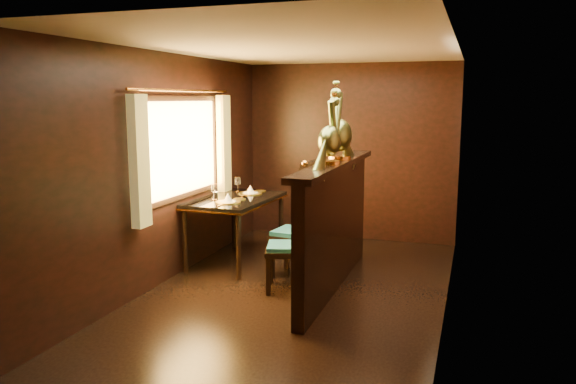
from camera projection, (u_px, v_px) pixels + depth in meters
name	position (u px, v px, depth m)	size (l,w,h in m)	color
ground	(297.00, 292.00, 5.88)	(5.00, 5.00, 0.00)	black
room_shell	(290.00, 141.00, 5.66)	(3.04, 5.04, 2.52)	black
partition	(334.00, 222.00, 5.94)	(0.26, 2.70, 1.36)	black
dining_table	(235.00, 204.00, 6.86)	(0.91, 1.42, 1.01)	black
chair_left	(298.00, 230.00, 5.85)	(0.56, 0.58, 1.26)	black
chair_right	(305.00, 216.00, 6.29)	(0.54, 0.57, 1.36)	black
peacock_left	(330.00, 127.00, 5.53)	(0.23, 0.62, 0.73)	#184A36
peacock_right	(340.00, 121.00, 5.93)	(0.26, 0.69, 0.83)	#184A36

